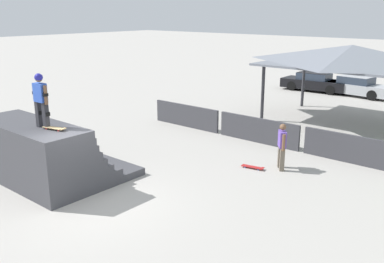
{
  "coord_description": "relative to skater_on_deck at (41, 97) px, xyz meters",
  "views": [
    {
      "loc": [
        9.54,
        -6.77,
        5.36
      ],
      "look_at": [
        -0.18,
        4.74,
        1.08
      ],
      "focal_mm": 40.0,
      "sensor_mm": 36.0,
      "label": 1
    }
  ],
  "objects": [
    {
      "name": "bystander_walking",
      "position": [
        4.7,
        6.18,
        -2.0
      ],
      "size": [
        0.5,
        0.57,
        1.63
      ],
      "rotation": [
        0.0,
        0.0,
        2.26
      ],
      "color": "#6B6051",
      "rests_on": "ground"
    },
    {
      "name": "skateboard_on_ground",
      "position": [
        3.96,
        5.58,
        -2.85
      ],
      "size": [
        0.84,
        0.34,
        0.09
      ],
      "rotation": [
        0.0,
        0.0,
        0.18
      ],
      "color": "blue",
      "rests_on": "ground"
    },
    {
      "name": "parked_car_silver",
      "position": [
        1.88,
        21.28,
        -2.31
      ],
      "size": [
        4.55,
        2.07,
        1.27
      ],
      "rotation": [
        0.0,
        0.0,
        -0.1
      ],
      "color": "#A8AAAF",
      "rests_on": "ground"
    },
    {
      "name": "parked_car_black",
      "position": [
        -0.95,
        21.2,
        -2.31
      ],
      "size": [
        4.55,
        1.91,
        1.27
      ],
      "rotation": [
        0.0,
        0.0,
        0.04
      ],
      "color": "black",
      "rests_on": "ground"
    },
    {
      "name": "pavilion_shelter",
      "position": [
        4.02,
        13.89,
        0.36
      ],
      "size": [
        8.05,
        5.24,
        3.8
      ],
      "color": "#2D2D33",
      "rests_on": "ground"
    },
    {
      "name": "skater_on_deck",
      "position": [
        0.0,
        0.0,
        0.0
      ],
      "size": [
        0.7,
        0.24,
        1.63
      ],
      "rotation": [
        0.0,
        0.0,
        0.06
      ],
      "color": "#2D2D33",
      "rests_on": "quarter_pipe_ramp"
    },
    {
      "name": "quarter_pipe_ramp",
      "position": [
        -0.73,
        0.32,
        -2.06
      ],
      "size": [
        4.38,
        3.59,
        1.97
      ],
      "color": "#424247",
      "rests_on": "ground"
    },
    {
      "name": "skateboard_on_deck",
      "position": [
        0.51,
        0.07,
        -0.88
      ],
      "size": [
        0.81,
        0.37,
        0.09
      ],
      "rotation": [
        0.0,
        0.0,
        0.23
      ],
      "color": "red",
      "rests_on": "quarter_pipe_ramp"
    },
    {
      "name": "ground_plane",
      "position": [
        1.86,
        0.19,
        -2.91
      ],
      "size": [
        160.0,
        160.0,
        0.0
      ],
      "primitive_type": "plane",
      "color": "#ADA8A0"
    },
    {
      "name": "barrier_fence",
      "position": [
        2.42,
        8.36,
        -2.38
      ],
      "size": [
        11.74,
        0.12,
        1.05
      ],
      "color": "#3D3D42",
      "rests_on": "ground"
    }
  ]
}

